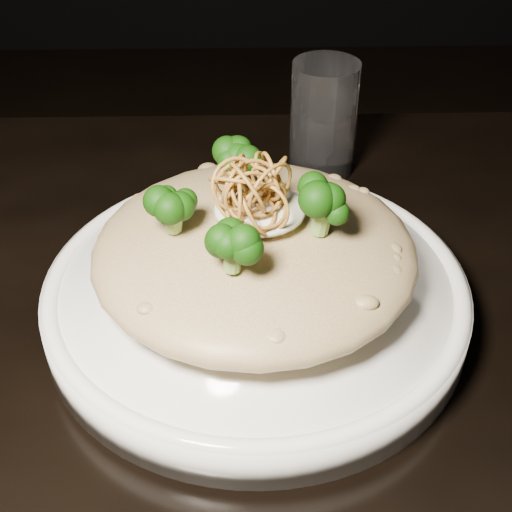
% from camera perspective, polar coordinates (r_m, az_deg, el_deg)
% --- Properties ---
extents(table, '(1.10, 0.80, 0.75)m').
position_cam_1_polar(table, '(0.57, 9.42, -15.32)').
color(table, black).
rests_on(table, ground).
extents(plate, '(0.31, 0.31, 0.03)m').
position_cam_1_polar(plate, '(0.53, 0.00, -3.30)').
color(plate, white).
rests_on(plate, table).
extents(risotto, '(0.23, 0.23, 0.05)m').
position_cam_1_polar(risotto, '(0.51, -0.12, 0.46)').
color(risotto, brown).
rests_on(risotto, plate).
extents(broccoli, '(0.16, 0.16, 0.06)m').
position_cam_1_polar(broccoli, '(0.47, 0.07, 5.26)').
color(broccoli, black).
rests_on(broccoli, risotto).
extents(cheese, '(0.06, 0.06, 0.02)m').
position_cam_1_polar(cheese, '(0.49, 0.33, 3.79)').
color(cheese, white).
rests_on(cheese, risotto).
extents(shallots, '(0.06, 0.06, 0.04)m').
position_cam_1_polar(shallots, '(0.47, -0.21, 6.12)').
color(shallots, brown).
rests_on(shallots, cheese).
extents(drinking_glass, '(0.08, 0.08, 0.11)m').
position_cam_1_polar(drinking_glass, '(0.69, 5.42, 10.85)').
color(drinking_glass, silver).
rests_on(drinking_glass, table).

